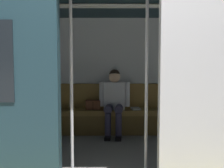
{
  "coord_description": "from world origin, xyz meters",
  "views": [
    {
      "loc": [
        -0.02,
        2.69,
        1.32
      ],
      "look_at": [
        -0.03,
        -1.32,
        0.99
      ],
      "focal_mm": 45.08,
      "sensor_mm": 36.0,
      "label": 1
    }
  ],
  "objects_px": {
    "bench_seat": "(110,115)",
    "handbag": "(93,105)",
    "grab_pole_far": "(146,85)",
    "person_seated": "(114,98)",
    "book": "(136,109)",
    "train_car": "(105,48)",
    "grab_pole_door": "(71,85)"
  },
  "relations": [
    {
      "from": "handbag",
      "to": "grab_pole_far",
      "type": "distance_m",
      "value": 2.11
    },
    {
      "from": "bench_seat",
      "to": "person_seated",
      "type": "height_order",
      "value": "person_seated"
    },
    {
      "from": "bench_seat",
      "to": "book",
      "type": "xyz_separation_m",
      "value": [
        -0.47,
        -0.02,
        0.12
      ]
    },
    {
      "from": "handbag",
      "to": "grab_pole_far",
      "type": "relative_size",
      "value": 0.12
    },
    {
      "from": "grab_pole_door",
      "to": "grab_pole_far",
      "type": "distance_m",
      "value": 0.84
    },
    {
      "from": "train_car",
      "to": "grab_pole_door",
      "type": "height_order",
      "value": "train_car"
    },
    {
      "from": "book",
      "to": "grab_pole_door",
      "type": "distance_m",
      "value": 2.24
    },
    {
      "from": "person_seated",
      "to": "handbag",
      "type": "relative_size",
      "value": 4.49
    },
    {
      "from": "bench_seat",
      "to": "book",
      "type": "distance_m",
      "value": 0.48
    },
    {
      "from": "handbag",
      "to": "grab_pole_far",
      "type": "height_order",
      "value": "grab_pole_far"
    },
    {
      "from": "train_car",
      "to": "grab_pole_door",
      "type": "bearing_deg",
      "value": 67.27
    },
    {
      "from": "grab_pole_far",
      "to": "book",
      "type": "bearing_deg",
      "value": -91.46
    },
    {
      "from": "person_seated",
      "to": "grab_pole_door",
      "type": "xyz_separation_m",
      "value": [
        0.5,
        1.89,
        0.39
      ]
    },
    {
      "from": "bench_seat",
      "to": "handbag",
      "type": "relative_size",
      "value": 11.45
    },
    {
      "from": "person_seated",
      "to": "handbag",
      "type": "xyz_separation_m",
      "value": [
        0.38,
        -0.08,
        -0.14
      ]
    },
    {
      "from": "person_seated",
      "to": "grab_pole_door",
      "type": "distance_m",
      "value": 1.99
    },
    {
      "from": "handbag",
      "to": "bench_seat",
      "type": "bearing_deg",
      "value": 175.09
    },
    {
      "from": "train_car",
      "to": "handbag",
      "type": "height_order",
      "value": "train_car"
    },
    {
      "from": "bench_seat",
      "to": "person_seated",
      "type": "relative_size",
      "value": 2.55
    },
    {
      "from": "person_seated",
      "to": "bench_seat",
      "type": "bearing_deg",
      "value": -34.42
    },
    {
      "from": "handbag",
      "to": "book",
      "type": "bearing_deg",
      "value": 179.55
    },
    {
      "from": "train_car",
      "to": "bench_seat",
      "type": "relative_size",
      "value": 2.15
    },
    {
      "from": "person_seated",
      "to": "book",
      "type": "height_order",
      "value": "person_seated"
    },
    {
      "from": "person_seated",
      "to": "grab_pole_door",
      "type": "relative_size",
      "value": 0.56
    },
    {
      "from": "train_car",
      "to": "person_seated",
      "type": "distance_m",
      "value": 1.34
    },
    {
      "from": "handbag",
      "to": "grab_pole_far",
      "type": "xyz_separation_m",
      "value": [
        -0.72,
        1.91,
        0.52
      ]
    },
    {
      "from": "train_car",
      "to": "bench_seat",
      "type": "xyz_separation_m",
      "value": [
        -0.06,
        -1.09,
        -1.16
      ]
    },
    {
      "from": "grab_pole_door",
      "to": "grab_pole_far",
      "type": "bearing_deg",
      "value": -175.92
    },
    {
      "from": "grab_pole_far",
      "to": "bench_seat",
      "type": "bearing_deg",
      "value": -77.49
    },
    {
      "from": "handbag",
      "to": "book",
      "type": "height_order",
      "value": "handbag"
    },
    {
      "from": "book",
      "to": "grab_pole_far",
      "type": "distance_m",
      "value": 2.0
    },
    {
      "from": "bench_seat",
      "to": "grab_pole_door",
      "type": "bearing_deg",
      "value": 77.86
    }
  ]
}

